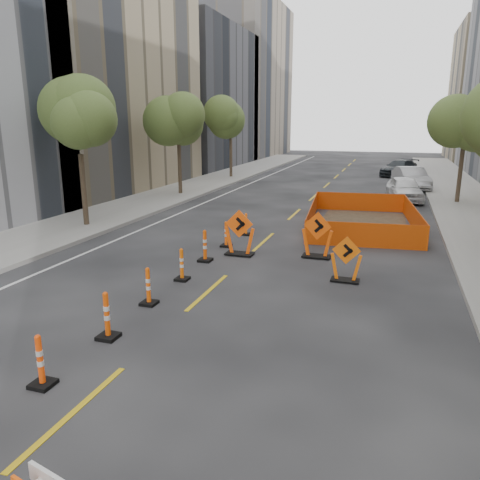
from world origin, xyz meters
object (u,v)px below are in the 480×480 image
(channelizer_5, at_px, (182,264))
(chevron_sign_center, at_px, (317,235))
(channelizer_3, at_px, (107,315))
(channelizer_6, at_px, (205,246))
(chevron_sign_left, at_px, (240,233))
(parked_car_far, at_px, (399,168))
(parked_car_mid, at_px, (411,178))
(parked_car_near, at_px, (405,189))
(channelizer_7, at_px, (226,234))
(channelizer_2, at_px, (40,361))
(channelizer_4, at_px, (148,286))
(channelizer_8, at_px, (246,224))
(chevron_sign_right, at_px, (346,259))

(channelizer_5, distance_m, chevron_sign_center, 5.14)
(channelizer_3, xyz_separation_m, channelizer_6, (-0.20, 6.18, 0.01))
(chevron_sign_left, bearing_deg, parked_car_far, 75.04)
(parked_car_mid, bearing_deg, channelizer_5, -121.19)
(channelizer_6, xyz_separation_m, parked_car_near, (6.68, 15.51, 0.18))
(parked_car_near, relative_size, parked_car_mid, 0.90)
(channelizer_3, relative_size, channelizer_7, 1.11)
(channelizer_2, xyz_separation_m, channelizer_6, (-0.17, 8.24, 0.05))
(parked_car_near, xyz_separation_m, parked_car_mid, (0.48, 5.30, 0.05))
(chevron_sign_left, bearing_deg, parked_car_mid, 68.46)
(channelizer_4, height_order, channelizer_5, channelizer_4)
(channelizer_8, distance_m, parked_car_mid, 18.09)
(channelizer_2, distance_m, chevron_sign_right, 8.94)
(channelizer_7, xyz_separation_m, chevron_sign_center, (3.57, -0.39, 0.33))
(channelizer_2, xyz_separation_m, parked_car_near, (6.51, 23.75, 0.22))
(channelizer_4, height_order, chevron_sign_center, chevron_sign_center)
(channelizer_6, height_order, channelizer_7, channelizer_6)
(channelizer_4, height_order, channelizer_8, channelizer_4)
(channelizer_4, distance_m, channelizer_6, 4.12)
(chevron_sign_center, xyz_separation_m, parked_car_mid, (3.56, 19.13, -0.04))
(channelizer_7, bearing_deg, channelizer_6, -90.82)
(chevron_sign_right, bearing_deg, parked_car_mid, 81.12)
(chevron_sign_center, bearing_deg, channelizer_8, 154.54)
(channelizer_6, relative_size, chevron_sign_left, 0.67)
(channelizer_6, distance_m, parked_car_near, 16.89)
(chevron_sign_center, xyz_separation_m, chevron_sign_right, (1.24, -2.28, -0.13))
(channelizer_7, relative_size, parked_car_far, 0.21)
(channelizer_2, relative_size, parked_car_mid, 0.21)
(channelizer_7, relative_size, parked_car_near, 0.23)
(channelizer_8, bearing_deg, chevron_sign_left, -76.83)
(channelizer_7, height_order, parked_car_mid, parked_car_mid)
(parked_car_mid, height_order, parked_car_far, parked_car_mid)
(channelizer_6, xyz_separation_m, channelizer_8, (0.19, 4.12, -0.09))
(channelizer_2, xyz_separation_m, parked_car_far, (6.24, 37.54, 0.19))
(channelizer_8, xyz_separation_m, chevron_sign_left, (0.70, -3.00, 0.36))
(channelizer_7, xyz_separation_m, parked_car_far, (6.37, 27.24, 0.20))
(channelizer_6, xyz_separation_m, parked_car_far, (6.40, 29.30, 0.14))
(chevron_sign_right, distance_m, parked_car_far, 29.95)
(channelizer_4, distance_m, parked_car_mid, 25.91)
(channelizer_7, bearing_deg, parked_car_near, 63.71)
(channelizer_6, relative_size, parked_car_mid, 0.23)
(chevron_sign_right, bearing_deg, channelizer_8, 131.78)
(channelizer_5, distance_m, parked_car_mid, 23.94)
(channelizer_6, distance_m, channelizer_7, 2.06)
(channelizer_8, height_order, chevron_sign_right, chevron_sign_right)
(channelizer_3, height_order, parked_car_near, parked_car_near)
(channelizer_5, bearing_deg, chevron_sign_right, 16.95)
(channelizer_3, height_order, chevron_sign_left, chevron_sign_left)
(channelizer_2, distance_m, parked_car_far, 38.05)
(channelizer_2, xyz_separation_m, chevron_sign_center, (3.43, 9.91, 0.32))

